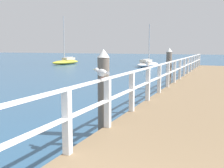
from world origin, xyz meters
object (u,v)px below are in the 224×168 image
(boat_3, at_px, (66,61))
(dock_piling_near, at_px, (104,93))
(seagull_foreground, at_px, (102,72))
(dock_piling_far, at_px, (169,69))
(seagull_background, at_px, (148,63))
(boat_2, at_px, (148,64))

(boat_3, bearing_deg, dock_piling_near, 131.85)
(boat_3, bearing_deg, seagull_foreground, 131.45)
(dock_piling_far, xyz_separation_m, boat_3, (-15.86, 15.19, -0.72))
(seagull_foreground, height_order, boat_3, boat_3)
(seagull_foreground, bearing_deg, boat_3, 62.29)
(seagull_background, distance_m, boat_2, 21.35)
(dock_piling_far, xyz_separation_m, seagull_foreground, (0.37, -8.70, 0.58))
(boat_3, bearing_deg, boat_2, -172.60)
(seagull_background, distance_m, boat_3, 26.19)
(dock_piling_near, distance_m, boat_2, 23.64)
(dock_piling_near, relative_size, boat_3, 0.36)
(dock_piling_far, distance_m, seagull_background, 5.36)
(seagull_foreground, height_order, boat_2, boat_2)
(dock_piling_near, xyz_separation_m, seagull_foreground, (0.37, -0.89, 0.58))
(dock_piling_far, xyz_separation_m, boat_2, (-5.32, 15.22, -0.75))
(dock_piling_near, bearing_deg, boat_3, 124.59)
(dock_piling_far, height_order, boat_2, boat_2)
(seagull_foreground, distance_m, seagull_background, 3.38)
(dock_piling_far, bearing_deg, boat_3, 136.23)
(seagull_background, height_order, boat_2, boat_2)
(seagull_foreground, relative_size, boat_3, 0.08)
(seagull_foreground, bearing_deg, dock_piling_far, 30.55)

